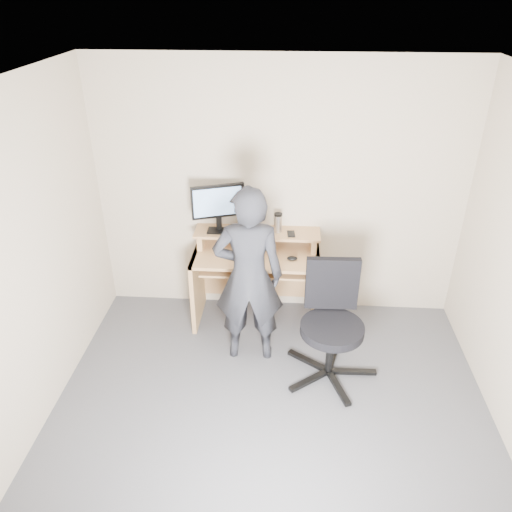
# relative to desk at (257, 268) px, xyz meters

# --- Properties ---
(ground) EXTENTS (3.50, 3.50, 0.00)m
(ground) POSITION_rel_desk_xyz_m (0.20, -1.53, -0.55)
(ground) COLOR #535358
(ground) RESTS_ON ground
(back_wall) EXTENTS (3.50, 0.02, 2.50)m
(back_wall) POSITION_rel_desk_xyz_m (0.20, 0.22, 0.70)
(back_wall) COLOR #BBAD95
(back_wall) RESTS_ON ground
(ceiling) EXTENTS (3.50, 3.50, 0.02)m
(ceiling) POSITION_rel_desk_xyz_m (0.20, -1.53, 1.95)
(ceiling) COLOR white
(ceiling) RESTS_ON back_wall
(desk) EXTENTS (1.20, 0.60, 0.91)m
(desk) POSITION_rel_desk_xyz_m (0.00, 0.00, 0.00)
(desk) COLOR tan
(desk) RESTS_ON ground
(monitor) EXTENTS (0.48, 0.20, 0.47)m
(monitor) POSITION_rel_desk_xyz_m (-0.36, 0.04, 0.65)
(monitor) COLOR black
(monitor) RESTS_ON desk
(external_drive) EXTENTS (0.10, 0.14, 0.20)m
(external_drive) POSITION_rel_desk_xyz_m (-0.07, 0.11, 0.46)
(external_drive) COLOR black
(external_drive) RESTS_ON desk
(travel_mug) EXTENTS (0.08, 0.08, 0.17)m
(travel_mug) POSITION_rel_desk_xyz_m (0.20, 0.08, 0.45)
(travel_mug) COLOR #B9B9BE
(travel_mug) RESTS_ON desk
(smartphone) EXTENTS (0.08, 0.14, 0.01)m
(smartphone) POSITION_rel_desk_xyz_m (0.32, 0.03, 0.37)
(smartphone) COLOR black
(smartphone) RESTS_ON desk
(charger) EXTENTS (0.05, 0.05, 0.03)m
(charger) POSITION_rel_desk_xyz_m (-0.30, -0.02, 0.38)
(charger) COLOR black
(charger) RESTS_ON desk
(headphones) EXTENTS (0.18, 0.18, 0.06)m
(headphones) POSITION_rel_desk_xyz_m (-0.21, 0.10, 0.37)
(headphones) COLOR silver
(headphones) RESTS_ON desk
(keyboard) EXTENTS (0.49, 0.35, 0.03)m
(keyboard) POSITION_rel_desk_xyz_m (-0.12, -0.17, 0.12)
(keyboard) COLOR black
(keyboard) RESTS_ON desk
(mouse) EXTENTS (0.10, 0.07, 0.04)m
(mouse) POSITION_rel_desk_xyz_m (0.34, -0.18, 0.22)
(mouse) COLOR black
(mouse) RESTS_ON desk
(office_chair) EXTENTS (0.77, 0.80, 1.01)m
(office_chair) POSITION_rel_desk_xyz_m (0.68, -0.78, 0.00)
(office_chair) COLOR black
(office_chair) RESTS_ON ground
(person) EXTENTS (0.62, 0.43, 1.64)m
(person) POSITION_rel_desk_xyz_m (-0.03, -0.61, 0.27)
(person) COLOR black
(person) RESTS_ON ground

